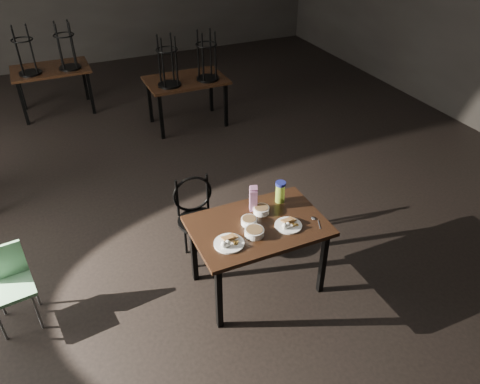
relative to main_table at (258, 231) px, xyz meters
name	(u,v)px	position (x,y,z in m)	size (l,w,h in m)	color
room	(153,13)	(-0.45, 1.27, 1.66)	(12.00, 12.04, 3.22)	black
main_table	(258,231)	(0.00, 0.00, 0.00)	(1.20, 0.80, 0.75)	black
plate_left	(229,242)	(-0.35, -0.14, 0.10)	(0.26, 0.26, 0.08)	white
plate_right	(288,224)	(0.23, -0.14, 0.10)	(0.24, 0.24, 0.08)	white
bowl_near	(249,221)	(-0.07, 0.04, 0.11)	(0.14, 0.14, 0.06)	white
bowl_far	(261,210)	(0.10, 0.15, 0.11)	(0.15, 0.15, 0.06)	white
bowl_big	(254,232)	(-0.10, -0.12, 0.11)	(0.17, 0.17, 0.06)	white
juice_carton	(253,198)	(0.05, 0.22, 0.20)	(0.09, 0.09, 0.27)	#7E165F
water_bottle	(280,192)	(0.34, 0.23, 0.19)	(0.12, 0.12, 0.22)	#97C038
spoon	(314,219)	(0.49, -0.15, 0.08)	(0.06, 0.19, 0.01)	silver
bentwood_chair	(197,213)	(-0.36, 0.67, -0.14)	(0.42, 0.42, 0.89)	black
school_chair	(9,280)	(-2.12, 0.51, -0.21)	(0.40, 0.40, 0.76)	#6CA879
bg_table_right	(187,80)	(0.56, 3.62, 0.08)	(1.20, 0.80, 1.48)	black
bg_table_far	(50,69)	(-1.28, 4.97, 0.08)	(1.20, 0.80, 1.48)	black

